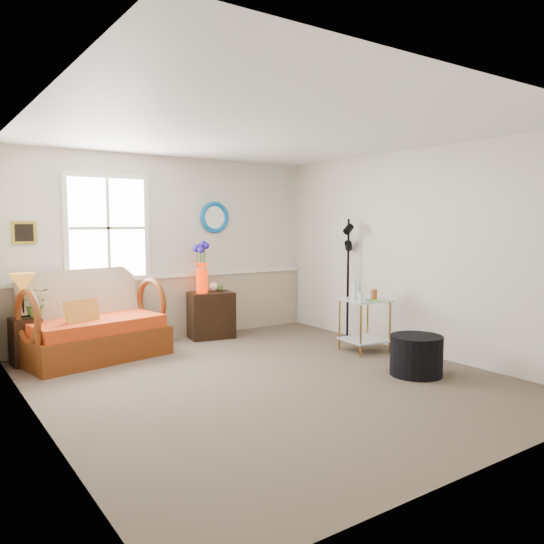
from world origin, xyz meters
TOP-DOWN VIEW (x-y plane):
  - floor at (0.00, 0.00)m, footprint 4.50×5.00m
  - ceiling at (0.00, 0.00)m, footprint 4.50×5.00m
  - walls at (0.00, 0.00)m, footprint 4.51×5.01m
  - wainscot at (0.00, 2.48)m, footprint 4.46×0.02m
  - chair_rail at (0.00, 2.47)m, footprint 4.46×0.04m
  - window at (-0.90, 2.47)m, footprint 1.14×0.06m
  - picture at (-1.92, 2.48)m, footprint 0.28×0.03m
  - mirror at (0.70, 2.48)m, footprint 0.47×0.07m
  - loveseat at (-1.25, 1.98)m, footprint 1.80×1.22m
  - throw_pillow at (-1.42, 1.85)m, footprint 0.41×0.25m
  - lamp_stand at (-2.01, 2.16)m, footprint 0.34×0.34m
  - table_lamp at (-2.02, 2.13)m, footprint 0.31×0.31m
  - potted_plant at (-1.88, 2.15)m, footprint 0.34×0.37m
  - cabinet at (0.49, 2.21)m, footprint 0.69×0.51m
  - flower_vase at (0.35, 2.24)m, footprint 0.21×0.21m
  - side_table at (1.74, 0.35)m, footprint 0.60×0.60m
  - tabletop_items at (1.73, 0.33)m, footprint 0.45×0.45m
  - floor_lamp at (2.08, 1.05)m, footprint 0.30×0.30m
  - ottoman at (1.44, -0.75)m, footprint 0.69×0.69m

SIDE VIEW (x-z plane):
  - floor at x=0.00m, z-range -0.01..0.01m
  - ottoman at x=1.44m, z-range 0.00..0.44m
  - lamp_stand at x=-2.01m, z-range 0.00..0.56m
  - cabinet at x=0.49m, z-range 0.00..0.67m
  - side_table at x=1.74m, z-range 0.00..0.69m
  - wainscot at x=0.00m, z-range 0.00..0.90m
  - loveseat at x=-1.25m, z-range 0.00..1.08m
  - throw_pillow at x=-1.42m, z-range 0.35..0.76m
  - potted_plant at x=-1.88m, z-range 0.56..0.83m
  - tabletop_items at x=1.73m, z-range 0.69..0.92m
  - table_lamp at x=-2.02m, z-range 0.56..1.09m
  - floor_lamp at x=2.08m, z-range 0.00..1.72m
  - chair_rail at x=0.00m, z-range 0.89..0.95m
  - flower_vase at x=0.35m, z-range 0.67..1.39m
  - walls at x=0.00m, z-range 0.00..2.60m
  - picture at x=-1.92m, z-range 1.41..1.69m
  - window at x=-0.90m, z-range 0.88..2.32m
  - mirror at x=0.70m, z-range 1.51..1.99m
  - ceiling at x=0.00m, z-range 2.60..2.60m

